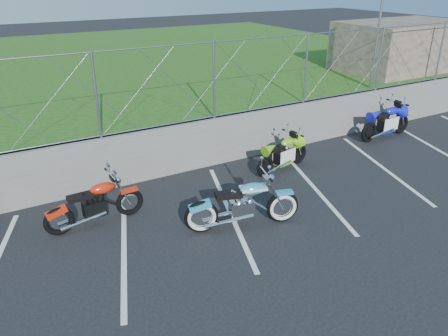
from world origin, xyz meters
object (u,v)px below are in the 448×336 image
naked_orange (96,205)px  sportbike_green (283,155)px  cruiser_turquoise (244,206)px  sportbike_blue (387,123)px

naked_orange → sportbike_green: bearing=0.8°
cruiser_turquoise → sportbike_blue: bearing=34.8°
naked_orange → sportbike_blue: size_ratio=0.97×
sportbike_blue → naked_orange: bearing=-177.9°
cruiser_turquoise → naked_orange: cruiser_turquoise is taller
cruiser_turquoise → sportbike_blue: 7.12m
naked_orange → sportbike_blue: bearing=1.6°
sportbike_green → naked_orange: bearing=172.2°
naked_orange → sportbike_green: naked_orange is taller
sportbike_green → sportbike_blue: 4.34m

